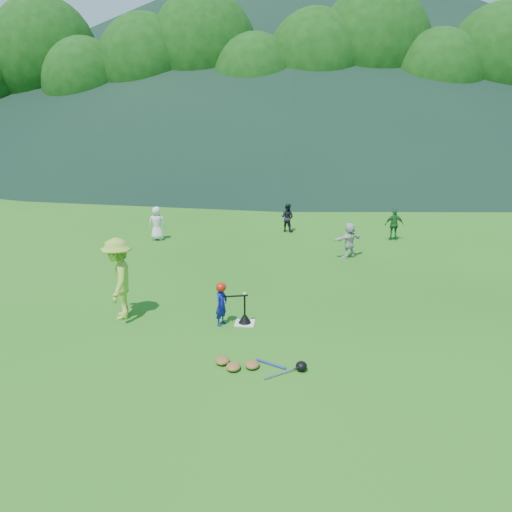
{
  "coord_description": "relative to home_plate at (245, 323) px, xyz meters",
  "views": [
    {
      "loc": [
        1.38,
        -10.62,
        4.84
      ],
      "look_at": [
        0.0,
        2.5,
        0.9
      ],
      "focal_mm": 35.0,
      "sensor_mm": 36.0,
      "label": 1
    }
  ],
  "objects": [
    {
      "name": "fielder_a",
      "position": [
        -4.27,
        7.27,
        0.63
      ],
      "size": [
        0.67,
        0.48,
        1.28
      ],
      "primitive_type": "imported",
      "rotation": [
        0.0,
        0.0,
        3.27
      ],
      "color": "silver",
      "rests_on": "ground"
    },
    {
      "name": "adult_coach",
      "position": [
        -2.99,
        0.05,
        0.97
      ],
      "size": [
        1.03,
        1.41,
        1.95
      ],
      "primitive_type": "imported",
      "rotation": [
        0.0,
        0.0,
        -1.3
      ],
      "color": "#95BD37",
      "rests_on": "ground"
    },
    {
      "name": "fielder_d",
      "position": [
        2.8,
        5.67,
        0.59
      ],
      "size": [
        1.12,
        0.9,
        1.19
      ],
      "primitive_type": "imported",
      "rotation": [
        0.0,
        0.0,
        3.73
      ],
      "color": "silver",
      "rests_on": "ground"
    },
    {
      "name": "batting_tee",
      "position": [
        0.0,
        0.0,
        0.12
      ],
      "size": [
        0.3,
        0.3,
        0.68
      ],
      "color": "black",
      "rests_on": "home_plate"
    },
    {
      "name": "equipment_pile",
      "position": [
        0.41,
        -2.04,
        0.06
      ],
      "size": [
        1.8,
        0.77,
        0.19
      ],
      "color": "olive",
      "rests_on": "ground"
    },
    {
      "name": "baseball",
      "position": [
        0.0,
        0.0,
        0.73
      ],
      "size": [
        0.08,
        0.08,
        0.08
      ],
      "primitive_type": "sphere",
      "color": "white",
      "rests_on": "batting_tee"
    },
    {
      "name": "distant_hills",
      "position": [
        -7.63,
        81.81,
        14.97
      ],
      "size": [
        155.0,
        140.0,
        32.0
      ],
      "color": "black",
      "rests_on": "ground"
    },
    {
      "name": "ground",
      "position": [
        0.0,
        0.0,
        -0.01
      ],
      "size": [
        120.0,
        120.0,
        0.0
      ],
      "primitive_type": "plane",
      "color": "#225A14",
      "rests_on": "ground"
    },
    {
      "name": "batter_gear",
      "position": [
        -0.5,
        -0.12,
        0.89
      ],
      "size": [
        0.73,
        0.26,
        0.36
      ],
      "color": "#B11A0B",
      "rests_on": "ground"
    },
    {
      "name": "home_plate",
      "position": [
        0.0,
        0.0,
        0.0
      ],
      "size": [
        0.45,
        0.45,
        0.02
      ],
      "primitive_type": "cube",
      "color": "silver",
      "rests_on": "ground"
    },
    {
      "name": "outfield_fence",
      "position": [
        0.0,
        28.0,
        0.69
      ],
      "size": [
        70.07,
        0.08,
        1.33
      ],
      "color": "gray",
      "rests_on": "ground"
    },
    {
      "name": "batter_child",
      "position": [
        -0.52,
        -0.12,
        0.49
      ],
      "size": [
        0.36,
        0.43,
        1.0
      ],
      "primitive_type": "imported",
      "rotation": [
        0.0,
        0.0,
        1.18
      ],
      "color": "navy",
      "rests_on": "ground"
    },
    {
      "name": "fielder_c",
      "position": [
        4.65,
        8.18,
        0.59
      ],
      "size": [
        0.73,
        0.37,
        1.2
      ],
      "primitive_type": "imported",
      "rotation": [
        0.0,
        0.0,
        3.25
      ],
      "color": "#1D6126",
      "rests_on": "ground"
    },
    {
      "name": "tree_line",
      "position": [
        0.2,
        33.83,
        8.2
      ],
      "size": [
        70.04,
        11.4,
        14.82
      ],
      "color": "#382314",
      "rests_on": "ground"
    },
    {
      "name": "fielder_b",
      "position": [
        0.57,
        9.11,
        0.56
      ],
      "size": [
        0.68,
        0.61,
        1.15
      ],
      "primitive_type": "imported",
      "rotation": [
        0.0,
        0.0,
        2.76
      ],
      "color": "black",
      "rests_on": "ground"
    }
  ]
}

